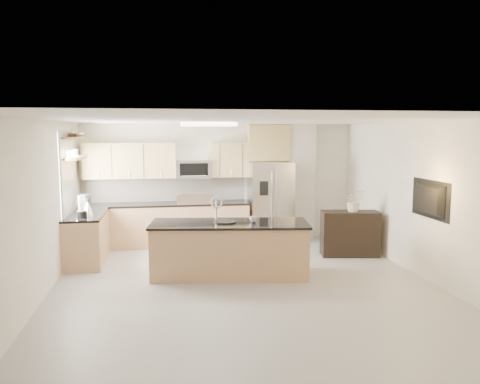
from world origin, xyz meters
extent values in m
plane|color=#A2A19B|center=(0.00, 0.00, 0.00)|extent=(6.50, 6.50, 0.00)
cube|color=white|center=(0.00, 0.00, 2.60)|extent=(6.00, 6.50, 0.02)
cube|color=white|center=(0.00, 3.25, 1.30)|extent=(6.00, 0.02, 2.60)
cube|color=white|center=(0.00, -3.25, 1.30)|extent=(6.00, 0.02, 2.60)
cube|color=white|center=(-3.00, 0.00, 1.30)|extent=(0.02, 6.50, 2.60)
cube|color=white|center=(3.00, 0.00, 1.30)|extent=(0.02, 6.50, 2.60)
cube|color=tan|center=(-1.23, 2.92, 0.44)|extent=(3.55, 0.65, 0.88)
cube|color=black|center=(-1.23, 2.92, 0.90)|extent=(3.55, 0.66, 0.04)
cube|color=white|center=(-1.23, 3.24, 1.18)|extent=(3.55, 0.02, 0.52)
cube|color=tan|center=(-2.67, 1.85, 0.44)|extent=(0.65, 1.50, 0.88)
cube|color=black|center=(-2.67, 1.85, 0.90)|extent=(0.66, 1.50, 0.04)
cube|color=black|center=(-0.60, 2.92, 0.45)|extent=(0.76, 0.64, 0.90)
cube|color=black|center=(-0.60, 2.92, 0.92)|extent=(0.76, 0.62, 0.03)
cube|color=silver|center=(-0.60, 2.62, 1.03)|extent=(0.76, 0.04, 0.22)
cube|color=tan|center=(-1.94, 3.08, 1.83)|extent=(1.92, 0.33, 0.75)
cube|color=tan|center=(0.19, 3.08, 1.83)|extent=(0.82, 0.33, 0.75)
cube|color=silver|center=(-0.60, 3.05, 1.63)|extent=(0.76, 0.40, 0.40)
cube|color=black|center=(-0.60, 2.85, 1.63)|extent=(0.60, 0.02, 0.28)
cube|color=silver|center=(1.06, 2.88, 0.89)|extent=(0.92, 0.75, 1.78)
cube|color=gray|center=(1.06, 2.50, 0.89)|extent=(0.02, 0.01, 1.69)
cube|color=black|center=(0.84, 2.48, 1.25)|extent=(0.18, 0.03, 0.30)
cube|color=beige|center=(1.82, 3.10, 1.30)|extent=(0.60, 0.30, 2.60)
cube|color=white|center=(-2.98, 1.85, 1.65)|extent=(0.03, 1.05, 1.55)
cube|color=silver|center=(-2.97, 1.85, 1.65)|extent=(0.03, 1.15, 1.65)
cube|color=olive|center=(-2.85, 1.95, 1.95)|extent=(0.30, 1.20, 0.04)
cube|color=olive|center=(-2.85, 1.95, 2.32)|extent=(0.30, 1.20, 0.04)
cube|color=white|center=(-0.40, 1.60, 2.56)|extent=(1.00, 0.50, 0.06)
cube|color=tan|center=(-0.16, 0.60, 0.44)|extent=(2.68, 1.24, 0.87)
cube|color=black|center=(-0.16, 0.60, 0.89)|extent=(2.75, 1.31, 0.04)
cube|color=black|center=(-0.36, 0.60, 0.88)|extent=(0.55, 0.40, 0.01)
cylinder|color=silver|center=(-0.36, 0.82, 1.08)|extent=(0.03, 0.03, 0.34)
torus|color=silver|center=(-0.36, 0.76, 1.23)|extent=(0.21, 0.03, 0.21)
cube|color=black|center=(2.36, 1.50, 0.44)|extent=(1.16, 0.63, 0.88)
imported|color=silver|center=(0.24, 0.59, 0.96)|extent=(0.15, 0.15, 0.10)
cylinder|color=black|center=(-0.23, 0.64, 0.92)|extent=(0.50, 0.50, 0.02)
cylinder|color=black|center=(-2.67, 1.45, 0.98)|extent=(0.17, 0.17, 0.12)
cylinder|color=silver|center=(-2.67, 1.45, 1.17)|extent=(0.13, 0.13, 0.27)
cone|color=silver|center=(-2.62, 1.77, 1.04)|extent=(0.23, 0.23, 0.25)
cylinder|color=black|center=(-2.62, 1.77, 1.18)|extent=(0.05, 0.05, 0.05)
cube|color=black|center=(-2.69, 2.01, 1.09)|extent=(0.20, 0.24, 0.34)
cylinder|color=silver|center=(-2.69, 1.95, 1.01)|extent=(0.11, 0.11, 0.12)
imported|color=silver|center=(-2.85, 2.05, 2.38)|extent=(0.51, 0.51, 0.09)
imported|color=silver|center=(2.41, 1.47, 1.21)|extent=(0.62, 0.54, 0.65)
imported|color=black|center=(2.91, -0.20, 1.35)|extent=(0.14, 1.08, 0.62)
camera|label=1|loc=(-1.24, -7.05, 2.41)|focal=35.00mm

